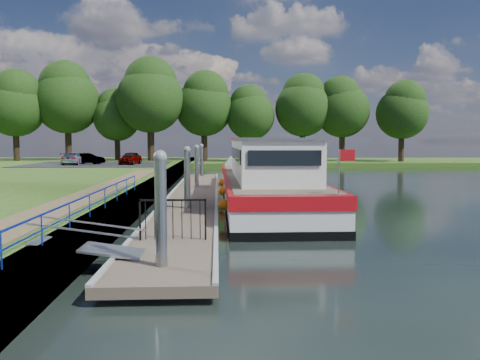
{
  "coord_description": "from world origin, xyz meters",
  "views": [
    {
      "loc": [
        1.23,
        -10.66,
        3.13
      ],
      "look_at": [
        2.26,
        10.29,
        1.4
      ],
      "focal_mm": 35.0,
      "sensor_mm": 36.0,
      "label": 1
    }
  ],
  "objects_px": {
    "car_b": "(87,159)",
    "car_a": "(130,158)",
    "barge": "(262,180)",
    "car_c": "(73,158)",
    "pontoon": "(193,200)"
  },
  "relations": [
    {
      "from": "barge",
      "to": "car_a",
      "type": "height_order",
      "value": "barge"
    },
    {
      "from": "car_b",
      "to": "barge",
      "type": "bearing_deg",
      "value": -138.01
    },
    {
      "from": "car_b",
      "to": "car_a",
      "type": "bearing_deg",
      "value": -89.15
    },
    {
      "from": "car_b",
      "to": "car_c",
      "type": "relative_size",
      "value": 0.81
    },
    {
      "from": "barge",
      "to": "car_a",
      "type": "bearing_deg",
      "value": 115.9
    },
    {
      "from": "pontoon",
      "to": "car_a",
      "type": "bearing_deg",
      "value": 107.41
    },
    {
      "from": "barge",
      "to": "pontoon",
      "type": "bearing_deg",
      "value": -163.19
    },
    {
      "from": "barge",
      "to": "car_c",
      "type": "distance_m",
      "value": 28.36
    },
    {
      "from": "barge",
      "to": "car_a",
      "type": "distance_m",
      "value": 25.43
    },
    {
      "from": "barge",
      "to": "car_b",
      "type": "bearing_deg",
      "value": 123.52
    },
    {
      "from": "barge",
      "to": "car_c",
      "type": "xyz_separation_m",
      "value": [
        -16.77,
        22.87,
        0.35
      ]
    },
    {
      "from": "pontoon",
      "to": "car_a",
      "type": "distance_m",
      "value": 25.15
    },
    {
      "from": "pontoon",
      "to": "barge",
      "type": "xyz_separation_m",
      "value": [
        3.6,
        1.09,
        0.9
      ]
    },
    {
      "from": "car_a",
      "to": "car_c",
      "type": "xyz_separation_m",
      "value": [
        -5.66,
        -0.01,
        -0.03
      ]
    },
    {
      "from": "car_b",
      "to": "car_c",
      "type": "xyz_separation_m",
      "value": [
        -1.22,
        -0.6,
        0.05
      ]
    }
  ]
}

